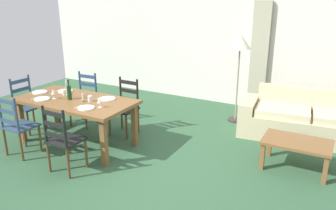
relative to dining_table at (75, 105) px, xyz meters
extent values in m
cube|color=#315739|center=(1.41, -0.08, -0.67)|extent=(9.60, 9.60, 0.02)
cube|color=silver|center=(1.41, 3.22, 0.69)|extent=(9.60, 0.16, 2.70)
cube|color=#A9A58A|center=(2.08, 3.08, 0.44)|extent=(0.35, 0.08, 2.20)
cube|color=brown|center=(0.00, 0.00, 0.06)|extent=(1.90, 0.96, 0.05)
cube|color=brown|center=(-0.85, -0.38, -0.31)|extent=(0.08, 0.08, 0.70)
cube|color=brown|center=(0.85, -0.38, -0.31)|extent=(0.08, 0.08, 0.70)
cube|color=brown|center=(-0.85, 0.38, -0.31)|extent=(0.08, 0.08, 0.70)
cube|color=brown|center=(0.85, 0.38, -0.31)|extent=(0.08, 0.08, 0.70)
cube|color=navy|center=(-0.47, -0.68, -0.22)|extent=(0.43, 0.41, 0.03)
cylinder|color=brown|center=(-0.65, -0.51, -0.45)|extent=(0.04, 0.04, 0.43)
cylinder|color=brown|center=(-0.29, -0.51, -0.45)|extent=(0.04, 0.04, 0.43)
cylinder|color=brown|center=(-0.66, -0.84, -0.45)|extent=(0.04, 0.04, 0.43)
cylinder|color=brown|center=(-0.30, -0.85, -0.45)|extent=(0.04, 0.04, 0.43)
cylinder|color=navy|center=(-0.66, -0.84, 0.05)|extent=(0.04, 0.04, 0.50)
cylinder|color=navy|center=(-0.30, -0.85, 0.05)|extent=(0.04, 0.04, 0.50)
cube|color=navy|center=(-0.48, -0.85, -0.08)|extent=(0.38, 0.03, 0.06)
cube|color=navy|center=(-0.48, -0.85, 0.07)|extent=(0.38, 0.03, 0.06)
cube|color=navy|center=(-0.48, -0.85, 0.22)|extent=(0.38, 0.03, 0.06)
cube|color=black|center=(0.48, -0.72, -0.22)|extent=(0.42, 0.40, 0.03)
cylinder|color=brown|center=(0.31, -0.55, -0.45)|extent=(0.04, 0.04, 0.43)
cylinder|color=brown|center=(0.67, -0.56, -0.45)|extent=(0.04, 0.04, 0.43)
cylinder|color=brown|center=(0.30, -0.89, -0.45)|extent=(0.04, 0.04, 0.43)
cylinder|color=brown|center=(0.66, -0.90, -0.45)|extent=(0.04, 0.04, 0.43)
cylinder|color=black|center=(0.30, -0.89, 0.05)|extent=(0.04, 0.04, 0.50)
cylinder|color=black|center=(0.66, -0.90, 0.05)|extent=(0.04, 0.04, 0.50)
cube|color=black|center=(0.48, -0.89, -0.08)|extent=(0.38, 0.03, 0.06)
cube|color=black|center=(0.48, -0.89, 0.07)|extent=(0.38, 0.03, 0.06)
cube|color=black|center=(0.48, -0.89, 0.22)|extent=(0.38, 0.03, 0.06)
cube|color=navy|center=(-0.47, 0.67, -0.22)|extent=(0.44, 0.42, 0.03)
cylinder|color=brown|center=(-0.28, 0.51, -0.45)|extent=(0.04, 0.04, 0.43)
cylinder|color=brown|center=(-0.64, 0.49, -0.45)|extent=(0.04, 0.04, 0.43)
cylinder|color=brown|center=(-0.30, 0.85, -0.45)|extent=(0.04, 0.04, 0.43)
cylinder|color=brown|center=(-0.66, 0.83, -0.45)|extent=(0.04, 0.04, 0.43)
cylinder|color=navy|center=(-0.30, 0.85, 0.05)|extent=(0.04, 0.04, 0.50)
cylinder|color=navy|center=(-0.66, 0.83, 0.05)|extent=(0.04, 0.04, 0.50)
cube|color=navy|center=(-0.48, 0.84, -0.08)|extent=(0.38, 0.04, 0.06)
cube|color=navy|center=(-0.48, 0.84, 0.07)|extent=(0.38, 0.04, 0.06)
cube|color=navy|center=(-0.48, 0.84, 0.22)|extent=(0.38, 0.04, 0.06)
cube|color=black|center=(0.43, 0.68, -0.22)|extent=(0.43, 0.41, 0.03)
cylinder|color=brown|center=(0.60, 0.51, -0.45)|extent=(0.04, 0.04, 0.43)
cylinder|color=brown|center=(0.24, 0.52, -0.45)|extent=(0.04, 0.04, 0.43)
cylinder|color=brown|center=(0.61, 0.85, -0.45)|extent=(0.04, 0.04, 0.43)
cylinder|color=brown|center=(0.25, 0.86, -0.45)|extent=(0.04, 0.04, 0.43)
cylinder|color=black|center=(0.61, 0.85, 0.05)|extent=(0.04, 0.04, 0.50)
cylinder|color=black|center=(0.25, 0.86, 0.05)|extent=(0.04, 0.04, 0.50)
cube|color=black|center=(0.43, 0.85, -0.08)|extent=(0.38, 0.03, 0.06)
cube|color=black|center=(0.43, 0.85, 0.07)|extent=(0.38, 0.03, 0.06)
cube|color=black|center=(0.43, 0.85, 0.22)|extent=(0.38, 0.03, 0.06)
cube|color=#2C455E|center=(-1.11, 0.01, -0.22)|extent=(0.42, 0.44, 0.03)
cylinder|color=brown|center=(-0.93, 0.18, -0.45)|extent=(0.04, 0.04, 0.43)
cylinder|color=brown|center=(-0.95, -0.18, -0.45)|extent=(0.04, 0.04, 0.43)
cylinder|color=brown|center=(-1.27, 0.20, -0.45)|extent=(0.04, 0.04, 0.43)
cylinder|color=brown|center=(-1.29, -0.16, -0.45)|extent=(0.04, 0.04, 0.43)
cylinder|color=#2C455E|center=(-1.27, 0.20, 0.05)|extent=(0.04, 0.04, 0.50)
cylinder|color=#2C455E|center=(-1.29, -0.16, 0.05)|extent=(0.04, 0.04, 0.50)
cube|color=#2C455E|center=(-1.28, 0.02, -0.08)|extent=(0.04, 0.38, 0.06)
cube|color=#2C455E|center=(-1.28, 0.02, 0.07)|extent=(0.04, 0.38, 0.06)
cube|color=#2C455E|center=(-1.28, 0.02, 0.22)|extent=(0.04, 0.38, 0.06)
cylinder|color=white|center=(-0.45, -0.25, 0.10)|extent=(0.24, 0.24, 0.02)
cube|color=silver|center=(-0.60, -0.25, 0.09)|extent=(0.02, 0.17, 0.01)
cylinder|color=white|center=(0.45, -0.25, 0.10)|extent=(0.24, 0.24, 0.02)
cube|color=silver|center=(0.30, -0.25, 0.09)|extent=(0.03, 0.17, 0.01)
cylinder|color=white|center=(-0.45, 0.25, 0.10)|extent=(0.24, 0.24, 0.02)
cube|color=silver|center=(-0.60, 0.25, 0.09)|extent=(0.03, 0.17, 0.01)
cylinder|color=white|center=(0.45, 0.25, 0.10)|extent=(0.24, 0.24, 0.02)
cube|color=silver|center=(0.30, 0.25, 0.09)|extent=(0.02, 0.17, 0.01)
cylinder|color=white|center=(-0.78, 0.00, 0.10)|extent=(0.24, 0.24, 0.02)
cube|color=silver|center=(-0.93, 0.00, 0.09)|extent=(0.02, 0.17, 0.01)
cylinder|color=#143819|center=(-0.07, -0.04, 0.20)|extent=(0.07, 0.07, 0.22)
cylinder|color=#143819|center=(-0.07, -0.04, 0.35)|extent=(0.02, 0.02, 0.08)
cylinder|color=black|center=(-0.07, -0.04, 0.39)|extent=(0.03, 0.03, 0.02)
cylinder|color=white|center=(-0.32, -0.13, 0.09)|extent=(0.06, 0.06, 0.01)
cylinder|color=white|center=(-0.32, -0.13, 0.13)|extent=(0.01, 0.01, 0.07)
cone|color=white|center=(-0.32, -0.13, 0.21)|extent=(0.06, 0.06, 0.08)
cylinder|color=white|center=(0.60, -0.12, 0.09)|extent=(0.06, 0.06, 0.01)
cylinder|color=white|center=(0.60, -0.12, 0.13)|extent=(0.01, 0.01, 0.07)
cone|color=white|center=(0.60, -0.12, 0.21)|extent=(0.06, 0.06, 0.08)
cylinder|color=beige|center=(0.28, 0.03, 0.13)|extent=(0.07, 0.07, 0.09)
cylinder|color=beige|center=(-0.31, 0.10, 0.13)|extent=(0.07, 0.07, 0.09)
cylinder|color=#998C66|center=(-0.18, 0.02, 0.11)|extent=(0.05, 0.05, 0.04)
cylinder|color=white|center=(-0.18, 0.02, 0.25)|extent=(0.02, 0.02, 0.25)
cylinder|color=#998C66|center=(0.20, -0.04, 0.11)|extent=(0.05, 0.05, 0.04)
cylinder|color=white|center=(0.20, -0.04, 0.18)|extent=(0.02, 0.02, 0.10)
cube|color=beige|center=(3.28, 1.96, -0.46)|extent=(1.88, 1.00, 0.40)
cube|color=beige|center=(3.25, 2.25, -0.26)|extent=(1.81, 0.40, 0.80)
cube|color=beige|center=(2.27, 1.84, -0.37)|extent=(0.33, 0.82, 0.58)
cube|color=beige|center=(2.84, 1.86, -0.20)|extent=(0.93, 0.73, 0.12)
cube|color=brown|center=(3.23, 0.81, -0.26)|extent=(0.90, 0.56, 0.04)
cube|color=brown|center=(2.83, 0.58, -0.47)|extent=(0.06, 0.06, 0.38)
cube|color=brown|center=(3.63, 0.58, -0.47)|extent=(0.06, 0.06, 0.38)
cube|color=brown|center=(2.83, 1.04, -0.47)|extent=(0.06, 0.06, 0.38)
cube|color=brown|center=(3.63, 1.04, -0.47)|extent=(0.06, 0.06, 0.38)
cylinder|color=#332D28|center=(1.93, 2.21, -0.65)|extent=(0.28, 0.28, 0.03)
cylinder|color=gray|center=(1.93, 2.21, 0.04)|extent=(0.03, 0.03, 1.35)
cone|color=beige|center=(1.93, 2.21, 0.85)|extent=(0.40, 0.40, 0.26)
camera|label=1|loc=(3.68, -3.71, 1.68)|focal=35.91mm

